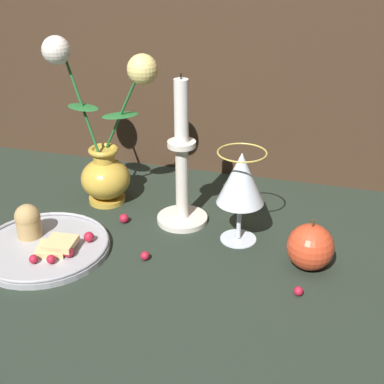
{
  "coord_description": "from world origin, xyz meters",
  "views": [
    {
      "loc": [
        0.23,
        -0.77,
        0.51
      ],
      "look_at": [
        0.01,
        0.0,
        0.1
      ],
      "focal_mm": 50.0,
      "sensor_mm": 36.0,
      "label": 1
    }
  ],
  "objects": [
    {
      "name": "berry_near_plate",
      "position": [
        0.21,
        -0.1,
        0.01
      ],
      "size": [
        0.01,
        0.01,
        0.01
      ],
      "primitive_type": "sphere",
      "color": "#AD192D",
      "rests_on": "ground_plane"
    },
    {
      "name": "vase",
      "position": [
        -0.19,
        0.11,
        0.11
      ],
      "size": [
        0.2,
        0.1,
        0.33
      ],
      "color": "gold",
      "rests_on": "ground_plane"
    },
    {
      "name": "berry_by_glass_stem",
      "position": [
        -0.13,
        0.03,
        0.01
      ],
      "size": [
        0.02,
        0.02,
        0.02
      ],
      "primitive_type": "sphere",
      "color": "#AD192D",
      "rests_on": "ground_plane"
    },
    {
      "name": "candlestick",
      "position": [
        -0.03,
        0.07,
        0.1
      ],
      "size": [
        0.1,
        0.1,
        0.28
      ],
      "color": "silver",
      "rests_on": "ground_plane"
    },
    {
      "name": "apple_beside_vase",
      "position": [
        0.22,
        -0.02,
        0.04
      ],
      "size": [
        0.08,
        0.08,
        0.09
      ],
      "color": "#D14223",
      "rests_on": "ground_plane"
    },
    {
      "name": "plate_with_pastries",
      "position": [
        -0.23,
        -0.09,
        0.01
      ],
      "size": [
        0.23,
        0.23,
        0.07
      ],
      "color": "#A3A3A8",
      "rests_on": "ground_plane"
    },
    {
      "name": "berry_front_center",
      "position": [
        -0.05,
        -0.07,
        0.01
      ],
      "size": [
        0.02,
        0.02,
        0.02
      ],
      "primitive_type": "sphere",
      "color": "#AD192D",
      "rests_on": "ground_plane"
    },
    {
      "name": "berry_under_candlestick",
      "position": [
        0.22,
        0.05,
        0.01
      ],
      "size": [
        0.02,
        0.02,
        0.02
      ],
      "primitive_type": "sphere",
      "color": "#AD192D",
      "rests_on": "ground_plane"
    },
    {
      "name": "wine_glass",
      "position": [
        0.09,
        0.03,
        0.12
      ],
      "size": [
        0.08,
        0.08,
        0.17
      ],
      "color": "silver",
      "rests_on": "ground_plane"
    },
    {
      "name": "ground_plane",
      "position": [
        0.0,
        0.0,
        0.0
      ],
      "size": [
        2.4,
        2.4,
        0.0
      ],
      "primitive_type": "plane",
      "color": "#232D23",
      "rests_on": "ground"
    }
  ]
}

